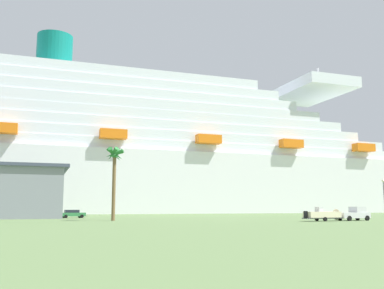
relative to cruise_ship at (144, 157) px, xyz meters
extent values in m
plane|color=#567042|center=(1.11, -47.31, -18.91)|extent=(600.00, 600.00, 0.00)
cube|color=white|center=(2.14, 0.14, -9.09)|extent=(219.42, 43.46, 19.64)
cube|color=white|center=(2.14, 0.14, 2.39)|extent=(193.16, 39.51, 3.32)
cube|color=white|center=(-2.22, -0.10, 5.71)|extent=(183.84, 38.36, 3.32)
cube|color=white|center=(-6.57, -0.33, 9.03)|extent=(171.09, 36.99, 3.32)
cube|color=white|center=(-10.93, -0.56, 12.35)|extent=(165.33, 36.10, 3.32)
cube|color=white|center=(-15.28, -0.80, 15.66)|extent=(155.97, 35.36, 3.32)
cube|color=white|center=(-19.64, -1.03, 18.98)|extent=(145.86, 34.23, 3.32)
cube|color=white|center=(-23.99, -1.26, 22.30)|extent=(140.60, 33.27, 3.32)
cube|color=white|center=(-28.34, -1.49, 25.62)|extent=(133.14, 32.17, 3.32)
cube|color=white|center=(67.45, 3.64, 29.28)|extent=(23.65, 36.14, 4.00)
cylinder|color=#0C7266|center=(-30.52, -1.61, 33.29)|extent=(12.06, 12.06, 12.02)
cylinder|color=silver|center=(71.81, 3.87, 33.28)|extent=(0.80, 0.80, 12.00)
cube|color=orange|center=(-42.70, -18.84, 4.71)|extent=(8.16, 3.62, 2.80)
cube|color=orange|center=(-12.22, -17.21, 4.71)|extent=(8.16, 3.62, 2.80)
cube|color=orange|center=(18.26, -15.58, 4.71)|extent=(8.16, 3.62, 2.80)
cube|color=orange|center=(48.74, -13.95, 4.71)|extent=(8.16, 3.62, 2.80)
cube|color=orange|center=(79.22, -12.31, 4.71)|extent=(8.16, 3.62, 2.80)
cube|color=silver|center=(18.95, -86.47, -18.06)|extent=(5.84, 2.84, 0.90)
cube|color=silver|center=(19.95, -86.32, -17.16)|extent=(2.28, 2.13, 0.90)
cube|color=#26333F|center=(20.61, -86.21, -17.25)|extent=(0.36, 1.68, 0.63)
cylinder|color=black|center=(20.74, -85.18, -18.51)|extent=(0.83, 0.40, 0.80)
cylinder|color=black|center=(21.04, -87.16, -18.51)|extent=(0.83, 0.40, 0.80)
cylinder|color=black|center=(17.03, -85.76, -18.51)|extent=(0.83, 0.40, 0.80)
cylinder|color=black|center=(17.34, -87.74, -18.51)|extent=(0.83, 0.40, 0.80)
cube|color=#595960|center=(12.78, -87.43, -18.44)|extent=(6.74, 2.67, 0.16)
cube|color=#595960|center=(16.61, -86.84, -18.44)|extent=(2.14, 0.45, 0.10)
cylinder|color=black|center=(12.34, -86.56, -18.59)|extent=(0.67, 0.32, 0.64)
cylinder|color=black|center=(12.63, -88.40, -18.59)|extent=(0.67, 0.32, 0.64)
cube|color=beige|center=(12.78, -87.43, -17.91)|extent=(6.18, 2.76, 0.90)
cone|color=beige|center=(16.12, -86.91, -17.91)|extent=(1.44, 1.85, 1.68)
cube|color=silver|center=(12.19, -87.53, -17.11)|extent=(0.94, 1.11, 0.70)
cube|color=black|center=(9.63, -87.92, -17.91)|extent=(0.43, 0.55, 1.10)
cylinder|color=brown|center=(-17.79, -76.41, -13.67)|extent=(0.57, 0.57, 10.47)
cone|color=#287233|center=(-17.39, -76.48, -8.33)|extent=(1.14, 2.82, 2.16)
cone|color=#287233|center=(-17.57, -76.08, -8.33)|extent=(2.65, 2.06, 2.23)
cone|color=#287233|center=(-17.85, -76.02, -8.33)|extent=(2.66, 1.09, 2.41)
cone|color=#287233|center=(-18.15, -76.25, -8.33)|extent=(1.74, 2.79, 2.17)
cone|color=#287233|center=(-18.14, -76.60, -8.33)|extent=(1.86, 2.72, 2.24)
cone|color=#287233|center=(-17.87, -76.80, -8.33)|extent=(2.98, 1.31, 1.67)
cone|color=#287233|center=(-17.54, -76.72, -8.33)|extent=(2.68, 2.35, 1.79)
sphere|color=#287233|center=(-17.79, -76.41, -8.43)|extent=(1.10, 1.10, 1.10)
cylinder|color=slate|center=(33.00, -76.96, -15.46)|extent=(0.20, 0.20, 6.89)
sphere|color=#F9F2CC|center=(33.00, -76.96, -11.76)|extent=(0.56, 0.56, 0.56)
cube|color=#2D723F|center=(-23.61, -57.41, -18.23)|extent=(4.94, 2.76, 0.70)
cube|color=#1E232D|center=(-23.84, -57.46, -17.60)|extent=(2.89, 2.18, 0.55)
cylinder|color=black|center=(-22.28, -56.18, -18.58)|extent=(0.69, 0.34, 0.66)
cylinder|color=black|center=(-21.92, -58.06, -18.58)|extent=(0.69, 0.34, 0.66)
cylinder|color=black|center=(-25.30, -56.77, -18.58)|extent=(0.69, 0.34, 0.66)
cylinder|color=black|center=(-24.94, -58.64, -18.58)|extent=(0.69, 0.34, 0.66)
cube|color=silver|center=(-34.57, -57.65, -18.23)|extent=(4.41, 1.83, 0.70)
cube|color=#1E232D|center=(-34.35, -57.65, -17.60)|extent=(2.47, 1.63, 0.55)
cylinder|color=black|center=(-36.02, -58.52, -18.58)|extent=(0.66, 0.23, 0.66)
cylinder|color=black|center=(-36.01, -56.74, -18.58)|extent=(0.66, 0.23, 0.66)
cylinder|color=black|center=(-33.13, -58.55, -18.58)|extent=(0.66, 0.23, 0.66)
cylinder|color=black|center=(-33.11, -56.77, -18.58)|extent=(0.66, 0.23, 0.66)
camera|label=1|loc=(-25.08, -146.73, -16.70)|focal=40.76mm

